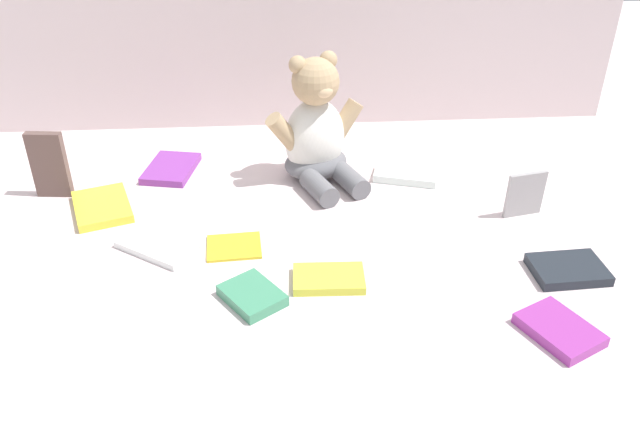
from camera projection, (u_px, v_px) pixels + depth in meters
The scene contains 13 objects.
ground_plane at pixel (314, 231), 1.19m from camera, with size 3.20×3.20×0.00m, color silver.
teddy_bear at pixel (317, 134), 1.32m from camera, with size 0.21×0.22×0.26m.
book_case_0 at pixel (102, 207), 1.25m from camera, with size 0.10×0.14×0.02m, color yellow.
book_case_1 at pixel (406, 175), 1.36m from camera, with size 0.07×0.13×0.02m, color white.
book_case_2 at pixel (525, 194), 1.22m from camera, with size 0.08×0.01×0.09m, color #9B999A.
book_case_3 at pixel (234, 246), 1.15m from camera, with size 0.08×0.09×0.01m, color gold.
book_case_4 at pixel (252, 295), 1.02m from camera, with size 0.07×0.10×0.02m, color #3F8C65.
book_case_5 at pixel (568, 269), 1.08m from camera, with size 0.09×0.12×0.02m, color #1F252D.
book_case_6 at pixel (49, 165), 1.27m from camera, with size 0.07×0.02×0.14m, color brown.
book_case_7 at pixel (171, 169), 1.39m from camera, with size 0.09×0.13×0.02m, color purple.
book_case_8 at pixel (559, 330), 0.96m from camera, with size 0.08×0.11×0.02m, color #963290.
book_case_9 at pixel (157, 247), 1.14m from camera, with size 0.07×0.14×0.01m, color white.
book_case_10 at pixel (329, 279), 1.06m from camera, with size 0.07×0.12×0.01m, color yellow.
Camera 1 is at (-0.06, -1.00, 0.66)m, focal length 36.61 mm.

